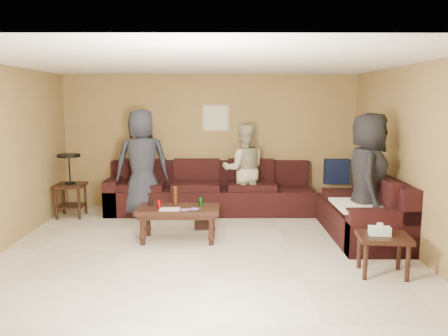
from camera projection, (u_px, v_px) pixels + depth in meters
name	position (u px, v px, depth m)	size (l,w,h in m)	color
room	(205.00, 128.00, 5.73)	(5.60, 5.50, 2.50)	beige
sectional_sofa	(257.00, 201.00, 7.44)	(4.65, 2.90, 0.97)	black
coffee_table	(178.00, 212.00, 6.32)	(1.19, 0.60, 0.77)	black
end_table_left	(70.00, 184.00, 7.60)	(0.50, 0.50, 1.11)	black
side_table_right	(383.00, 241.00, 5.06)	(0.63, 0.54, 0.62)	black
waste_bin	(202.00, 219.00, 6.97)	(0.25, 0.25, 0.30)	black
wall_art	(216.00, 118.00, 8.17)	(0.52, 0.04, 0.52)	tan
person_left	(142.00, 163.00, 7.63)	(0.92, 0.60, 1.89)	#292C39
person_middle	(244.00, 169.00, 7.76)	(0.79, 0.61, 1.62)	tan
person_right	(368.00, 179.00, 6.17)	(0.91, 0.59, 1.86)	black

